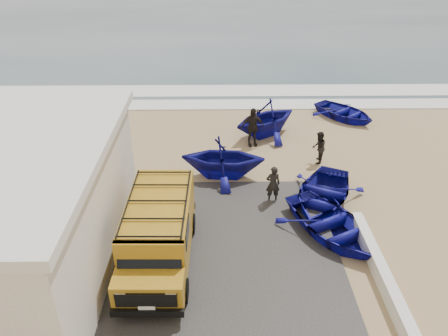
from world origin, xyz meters
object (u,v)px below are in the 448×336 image
object	(u,v)px
boat_far_right	(344,112)
fisherman_middle	(319,148)
parapet	(382,276)
boat_near_left	(332,225)
fisherman_front	(273,184)
boat_far_left	(266,118)
boat_near_right	(322,193)
van	(159,231)
fisherman_back	(252,127)
boat_mid_left	(223,157)

from	to	relation	value
boat_far_right	fisherman_middle	world-z (taller)	fisherman_middle
parapet	boat_far_right	world-z (taller)	boat_far_right
boat_near_left	fisherman_front	size ratio (longest dim) A/B	2.66
boat_far_left	fisherman_middle	size ratio (longest dim) A/B	2.40
boat_near_right	fisherman_middle	distance (m)	3.34
van	fisherman_middle	xyz separation A→B (m)	(6.55, 6.57, -0.42)
boat_near_left	boat_far_left	distance (m)	8.49
fisherman_front	fisherman_middle	bearing A→B (deg)	-132.01
boat_far_left	fisherman_front	world-z (taller)	boat_far_left
boat_far_right	fisherman_back	bearing A→B (deg)	171.94
boat_near_right	fisherman_front	xyz separation A→B (m)	(-1.98, 0.15, 0.37)
fisherman_middle	fisherman_front	bearing A→B (deg)	-20.47
parapet	van	xyz separation A→B (m)	(-7.02, 1.18, 0.91)
boat_far_right	fisherman_front	size ratio (longest dim) A/B	2.31
fisherman_back	boat_near_right	bearing A→B (deg)	-75.51
boat_far_left	boat_mid_left	bearing A→B (deg)	-63.00
boat_near_left	fisherman_back	size ratio (longest dim) A/B	2.12
van	boat_near_left	world-z (taller)	van
van	boat_near_right	bearing A→B (deg)	29.30
boat_near_right	boat_far_left	xyz separation A→B (m)	(-1.69, 6.29, 0.56)
fisherman_front	fisherman_back	world-z (taller)	fisherman_back
parapet	fisherman_front	world-z (taller)	fisherman_front
parapet	boat_mid_left	bearing A→B (deg)	126.71
van	fisherman_front	xyz separation A→B (m)	(4.09, 3.43, -0.40)
boat_far_left	fisherman_front	bearing A→B (deg)	-37.56
boat_near_right	boat_far_left	world-z (taller)	boat_far_left
fisherman_front	parapet	bearing A→B (deg)	118.41
fisherman_middle	boat_far_left	bearing A→B (deg)	-126.69
boat_near_left	boat_far_left	bearing A→B (deg)	73.43
van	boat_near_left	distance (m)	6.15
parapet	fisherman_front	bearing A→B (deg)	122.41
fisherman_front	boat_near_right	bearing A→B (deg)	171.70
parapet	boat_far_right	xyz separation A→B (m)	(2.06, 12.88, 0.10)
boat_mid_left	boat_far_right	xyz separation A→B (m)	(6.94, 6.33, -0.57)
van	boat_near_left	bearing A→B (deg)	12.65
fisherman_front	boat_mid_left	bearing A→B (deg)	-48.73
parapet	boat_mid_left	size ratio (longest dim) A/B	1.67
parapet	boat_near_right	distance (m)	4.56
boat_near_right	boat_far_left	bearing A→B (deg)	130.88
boat_near_right	fisherman_back	world-z (taller)	fisherman_back
boat_far_left	fisherman_middle	distance (m)	3.70
van	fisherman_middle	distance (m)	9.28
fisherman_middle	fisherman_back	bearing A→B (deg)	-104.59
boat_near_left	boat_far_right	size ratio (longest dim) A/B	1.15
boat_mid_left	van	bearing A→B (deg)	162.87
boat_near_left	fisherman_front	distance (m)	2.91
parapet	boat_far_left	distance (m)	11.09
boat_near_right	boat_near_left	bearing A→B (deg)	-66.93
boat_far_right	fisherman_middle	size ratio (longest dim) A/B	2.36
parapet	fisherman_front	size ratio (longest dim) A/B	3.80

